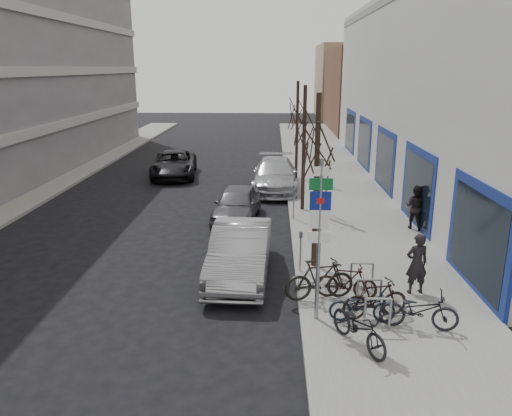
# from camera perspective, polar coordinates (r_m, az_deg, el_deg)

# --- Properties ---
(ground) EXTENTS (120.00, 120.00, 0.00)m
(ground) POSITION_cam_1_polar(r_m,az_deg,el_deg) (12.95, -4.06, -12.86)
(ground) COLOR black
(ground) RESTS_ON ground
(sidewalk_east) EXTENTS (5.00, 70.00, 0.15)m
(sidewalk_east) POSITION_cam_1_polar(r_m,az_deg,el_deg) (22.40, 10.16, -0.35)
(sidewalk_east) COLOR slate
(sidewalk_east) RESTS_ON ground
(sidewalk_west) EXTENTS (3.00, 70.00, 0.15)m
(sidewalk_west) POSITION_cam_1_polar(r_m,az_deg,el_deg) (25.34, -27.10, 0.02)
(sidewalk_west) COLOR slate
(sidewalk_west) RESTS_ON ground
(brick_building_far) EXTENTS (12.00, 14.00, 8.00)m
(brick_building_far) POSITION_cam_1_polar(r_m,az_deg,el_deg) (52.67, 15.22, 12.85)
(brick_building_far) COLOR brown
(brick_building_far) RESTS_ON ground
(tan_building_far) EXTENTS (13.00, 12.00, 9.00)m
(tan_building_far) POSITION_cam_1_polar(r_m,az_deg,el_deg) (67.44, 12.79, 13.96)
(tan_building_far) COLOR #937A5B
(tan_building_far) RESTS_ON ground
(highway_sign_pole) EXTENTS (0.55, 0.10, 4.20)m
(highway_sign_pole) POSITION_cam_1_polar(r_m,az_deg,el_deg) (11.94, 7.25, -2.60)
(highway_sign_pole) COLOR gray
(highway_sign_pole) RESTS_ON ground
(bike_rack) EXTENTS (0.66, 2.26, 0.83)m
(bike_rack) POSITION_cam_1_polar(r_m,az_deg,el_deg) (13.37, 12.81, -9.13)
(bike_rack) COLOR gray
(bike_rack) RESTS_ON sidewalk_east
(tree_near) EXTENTS (1.80, 1.80, 5.50)m
(tree_near) POSITION_cam_1_polar(r_m,az_deg,el_deg) (15.01, 7.05, 7.63)
(tree_near) COLOR black
(tree_near) RESTS_ON ground
(tree_mid) EXTENTS (1.80, 1.80, 5.50)m
(tree_mid) POSITION_cam_1_polar(r_m,az_deg,el_deg) (21.44, 5.57, 10.10)
(tree_mid) COLOR black
(tree_mid) RESTS_ON ground
(tree_far) EXTENTS (1.80, 1.80, 5.50)m
(tree_far) POSITION_cam_1_polar(r_m,az_deg,el_deg) (27.91, 4.77, 11.42)
(tree_far) COLOR black
(tree_far) RESTS_ON ground
(meter_front) EXTENTS (0.10, 0.08, 1.27)m
(meter_front) POSITION_cam_1_polar(r_m,az_deg,el_deg) (15.27, 5.12, -4.53)
(meter_front) COLOR gray
(meter_front) RESTS_ON sidewalk_east
(meter_mid) EXTENTS (0.10, 0.08, 1.27)m
(meter_mid) POSITION_cam_1_polar(r_m,az_deg,el_deg) (20.51, 4.33, 0.81)
(meter_mid) COLOR gray
(meter_mid) RESTS_ON sidewalk_east
(meter_back) EXTENTS (0.10, 0.08, 1.27)m
(meter_back) POSITION_cam_1_polar(r_m,az_deg,el_deg) (25.86, 3.86, 3.95)
(meter_back) COLOR gray
(meter_back) RESTS_ON sidewalk_east
(bike_near_left) EXTENTS (1.40, 1.90, 1.14)m
(bike_near_left) POSITION_cam_1_polar(r_m,az_deg,el_deg) (11.58, 11.72, -12.81)
(bike_near_left) COLOR black
(bike_near_left) RESTS_ON sidewalk_east
(bike_near_right) EXTENTS (1.82, 0.94, 1.06)m
(bike_near_right) POSITION_cam_1_polar(r_m,az_deg,el_deg) (12.90, 13.46, -10.03)
(bike_near_right) COLOR black
(bike_near_right) RESTS_ON sidewalk_east
(bike_mid_curb) EXTENTS (1.64, 0.55, 0.99)m
(bike_mid_curb) POSITION_cam_1_polar(r_m,az_deg,el_deg) (12.68, 12.06, -10.58)
(bike_mid_curb) COLOR black
(bike_mid_curb) RESTS_ON sidewalk_east
(bike_mid_inner) EXTENTS (2.00, 0.99, 1.17)m
(bike_mid_inner) POSITION_cam_1_polar(r_m,az_deg,el_deg) (13.59, 7.27, -8.07)
(bike_mid_inner) COLOR black
(bike_mid_inner) RESTS_ON sidewalk_east
(bike_far_curb) EXTENTS (1.91, 0.87, 1.13)m
(bike_far_curb) POSITION_cam_1_polar(r_m,az_deg,el_deg) (12.68, 18.15, -10.69)
(bike_far_curb) COLOR black
(bike_far_curb) RESTS_ON sidewalk_east
(bike_far_inner) EXTENTS (1.74, 0.79, 1.02)m
(bike_far_inner) POSITION_cam_1_polar(r_m,az_deg,el_deg) (13.76, 10.27, -8.24)
(bike_far_inner) COLOR black
(bike_far_inner) RESTS_ON sidewalk_east
(parked_car_front) EXTENTS (1.86, 4.92, 1.60)m
(parked_car_front) POSITION_cam_1_polar(r_m,az_deg,el_deg) (15.20, -1.82, -5.03)
(parked_car_front) COLOR #949398
(parked_car_front) RESTS_ON ground
(parked_car_mid) EXTENTS (2.08, 4.36, 1.44)m
(parked_car_mid) POSITION_cam_1_polar(r_m,az_deg,el_deg) (20.73, -2.20, 0.44)
(parked_car_mid) COLOR #525157
(parked_car_mid) RESTS_ON ground
(parked_car_back) EXTENTS (2.33, 5.60, 1.62)m
(parked_car_back) POSITION_cam_1_polar(r_m,az_deg,el_deg) (25.97, 2.19, 3.78)
(parked_car_back) COLOR #ABACB0
(parked_car_back) RESTS_ON ground
(lane_car) EXTENTS (3.03, 5.55, 1.48)m
(lane_car) POSITION_cam_1_polar(r_m,az_deg,el_deg) (29.71, -9.33, 4.98)
(lane_car) COLOR black
(lane_car) RESTS_ON ground
(pedestrian_near) EXTENTS (0.70, 0.53, 1.74)m
(pedestrian_near) POSITION_cam_1_polar(r_m,az_deg,el_deg) (14.43, 17.90, -6.07)
(pedestrian_near) COLOR black
(pedestrian_near) RESTS_ON sidewalk_east
(pedestrian_far) EXTENTS (0.77, 0.74, 1.74)m
(pedestrian_far) POSITION_cam_1_polar(r_m,az_deg,el_deg) (20.17, 17.78, 0.14)
(pedestrian_far) COLOR black
(pedestrian_far) RESTS_ON sidewalk_east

